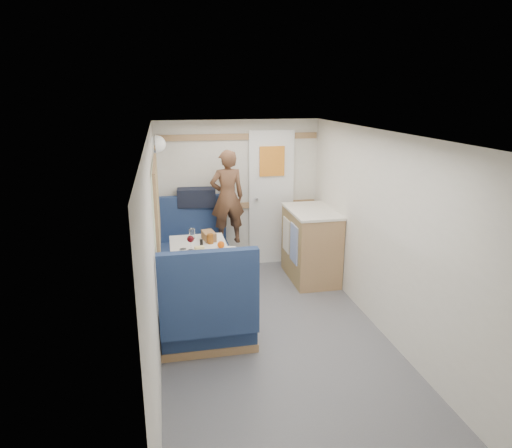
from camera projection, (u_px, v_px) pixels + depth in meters
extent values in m
plane|color=#515156|center=(278.00, 347.00, 4.37)|extent=(4.50, 4.50, 0.00)
plane|color=silver|center=(281.00, 135.00, 3.81)|extent=(4.50, 4.50, 0.00)
cube|color=silver|center=(239.00, 195.00, 6.20)|extent=(2.20, 0.02, 2.00)
cube|color=silver|center=(154.00, 257.00, 3.88)|extent=(0.02, 4.50, 2.00)
cube|color=silver|center=(393.00, 241.00, 4.30)|extent=(0.02, 4.50, 2.00)
cube|color=olive|center=(239.00, 206.00, 6.23)|extent=(2.15, 0.02, 0.08)
cube|color=olive|center=(238.00, 137.00, 5.96)|extent=(2.15, 0.02, 0.08)
cube|color=#9DA78E|center=(156.00, 201.00, 4.75)|extent=(0.04, 1.30, 0.72)
cube|color=white|center=(271.00, 199.00, 6.28)|extent=(0.62, 0.04, 1.86)
cube|color=orange|center=(272.00, 161.00, 6.11)|extent=(0.34, 0.03, 0.40)
cylinder|color=silver|center=(256.00, 199.00, 6.19)|extent=(0.04, 0.10, 0.04)
cube|color=white|center=(199.00, 248.00, 4.99)|extent=(0.62, 0.92, 0.04)
cylinder|color=silver|center=(200.00, 278.00, 5.09)|extent=(0.08, 0.08, 0.66)
cylinder|color=silver|center=(201.00, 305.00, 5.18)|extent=(0.36, 0.36, 0.03)
cube|color=#17244C|center=(195.00, 263.00, 5.87)|extent=(0.88, 0.50, 0.45)
cube|color=#17244C|center=(192.00, 225.00, 6.02)|extent=(0.88, 0.10, 0.80)
cube|color=olive|center=(196.00, 276.00, 5.92)|extent=(0.90, 0.52, 0.08)
cube|color=#17244C|center=(208.00, 322.00, 4.37)|extent=(0.88, 0.50, 0.45)
cube|color=#17244C|center=(209.00, 294.00, 3.99)|extent=(0.88, 0.10, 0.80)
cube|color=olive|center=(208.00, 339.00, 4.42)|extent=(0.90, 0.52, 0.08)
cube|color=olive|center=(191.00, 208.00, 5.99)|extent=(0.90, 0.14, 0.04)
sphere|color=white|center=(157.00, 144.00, 5.42)|extent=(0.20, 0.20, 0.20)
cube|color=olive|center=(311.00, 245.00, 5.86)|extent=(0.54, 0.90, 0.90)
cube|color=silver|center=(312.00, 211.00, 5.73)|extent=(0.56, 0.92, 0.03)
cube|color=#5972B2|center=(294.00, 244.00, 5.61)|extent=(0.01, 0.30, 0.48)
cube|color=silver|center=(286.00, 235.00, 5.94)|extent=(0.01, 0.28, 0.44)
imported|color=brown|center=(227.00, 197.00, 5.81)|extent=(0.47, 0.33, 1.21)
cube|color=black|center=(197.00, 197.00, 5.96)|extent=(0.51, 0.28, 0.24)
cube|color=white|center=(221.00, 253.00, 4.76)|extent=(0.37, 0.43, 0.02)
sphere|color=orange|center=(221.00, 245.00, 4.87)|extent=(0.08, 0.08, 0.08)
cube|color=#D9D27D|center=(199.00, 248.00, 4.83)|extent=(0.11, 0.08, 0.03)
cylinder|color=white|center=(191.00, 250.00, 4.86)|extent=(0.06, 0.06, 0.01)
cylinder|color=white|center=(191.00, 246.00, 4.85)|extent=(0.01, 0.01, 0.10)
sphere|color=#42070D|center=(191.00, 239.00, 4.82)|extent=(0.08, 0.08, 0.08)
cylinder|color=white|center=(183.00, 254.00, 4.58)|extent=(0.07, 0.07, 0.12)
cylinder|color=white|center=(192.00, 234.00, 5.25)|extent=(0.07, 0.07, 0.11)
cylinder|color=#8E4B14|center=(210.00, 239.00, 5.07)|extent=(0.07, 0.07, 0.11)
cylinder|color=black|center=(201.00, 243.00, 4.94)|extent=(0.04, 0.04, 0.09)
cube|color=olive|center=(209.00, 236.00, 5.20)|extent=(0.16, 0.25, 0.10)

